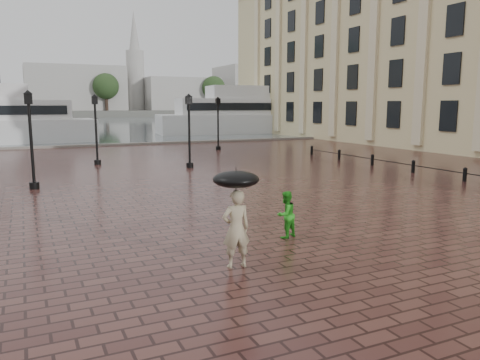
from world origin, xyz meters
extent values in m
plane|color=#391C1A|center=(0.00, 0.00, 0.00)|extent=(300.00, 300.00, 0.00)
plane|color=#454F54|center=(0.00, 92.00, 0.00)|extent=(240.00, 240.00, 0.00)
cube|color=slate|center=(0.00, 32.00, 0.00)|extent=(80.00, 0.60, 0.30)
cube|color=#4C4C47|center=(0.00, 160.00, 1.00)|extent=(300.00, 60.00, 2.00)
cube|color=#9E9B96|center=(10.00, 150.00, 9.00)|extent=(30.00, 22.00, 14.00)
cube|color=#9E9B96|center=(45.00, 150.00, 7.50)|extent=(25.00, 22.00, 11.00)
cube|color=#9E9B96|center=(80.00, 150.00, 10.00)|extent=(35.00, 22.00, 16.00)
cylinder|color=#9E9B96|center=(30.00, 150.00, 12.00)|extent=(6.00, 6.00, 20.00)
cone|color=#9E9B96|center=(30.00, 150.00, 26.00)|extent=(5.00, 5.00, 18.00)
cylinder|color=#2D2119|center=(18.00, 138.00, 4.00)|extent=(1.00, 1.00, 8.00)
sphere|color=#1F3317|center=(18.00, 138.00, 9.50)|extent=(8.00, 8.00, 8.00)
cylinder|color=#2D2119|center=(54.00, 138.00, 4.00)|extent=(1.00, 1.00, 8.00)
sphere|color=#1F3317|center=(54.00, 138.00, 9.50)|extent=(8.00, 8.00, 8.00)
cylinder|color=#2D2119|center=(90.00, 138.00, 4.00)|extent=(1.00, 1.00, 8.00)
sphere|color=#1F3317|center=(90.00, 138.00, 9.50)|extent=(8.00, 8.00, 8.00)
cylinder|color=black|center=(14.00, 3.00, 0.30)|extent=(0.20, 0.20, 0.60)
sphere|color=black|center=(14.00, 3.00, 0.62)|extent=(0.22, 0.22, 0.22)
cylinder|color=black|center=(14.00, 6.50, 0.30)|extent=(0.20, 0.20, 0.60)
sphere|color=black|center=(14.00, 6.50, 0.62)|extent=(0.22, 0.22, 0.22)
cylinder|color=black|center=(14.00, 10.00, 0.30)|extent=(0.20, 0.20, 0.60)
sphere|color=black|center=(14.00, 10.00, 0.62)|extent=(0.22, 0.22, 0.22)
cylinder|color=black|center=(14.00, 13.50, 0.30)|extent=(0.20, 0.20, 0.60)
sphere|color=black|center=(14.00, 13.50, 0.62)|extent=(0.22, 0.22, 0.22)
cylinder|color=black|center=(14.00, 17.00, 0.30)|extent=(0.20, 0.20, 0.60)
sphere|color=black|center=(14.00, 17.00, 0.62)|extent=(0.22, 0.22, 0.22)
cylinder|color=black|center=(-6.00, 10.00, 0.15)|extent=(0.44, 0.44, 0.30)
cylinder|color=black|center=(-6.00, 10.00, 2.00)|extent=(0.14, 0.14, 4.00)
cube|color=black|center=(-6.00, 10.00, 4.15)|extent=(0.35, 0.35, 0.50)
sphere|color=beige|center=(-6.00, 10.00, 4.15)|extent=(0.28, 0.28, 0.28)
cylinder|color=black|center=(3.00, 14.00, 0.15)|extent=(0.44, 0.44, 0.30)
cylinder|color=black|center=(3.00, 14.00, 2.00)|extent=(0.14, 0.14, 4.00)
cube|color=black|center=(3.00, 14.00, 4.15)|extent=(0.35, 0.35, 0.50)
sphere|color=beige|center=(3.00, 14.00, 4.15)|extent=(0.28, 0.28, 0.28)
cylinder|color=black|center=(9.00, 24.00, 0.15)|extent=(0.44, 0.44, 0.30)
cylinder|color=black|center=(9.00, 24.00, 2.00)|extent=(0.14, 0.14, 4.00)
cube|color=black|center=(9.00, 24.00, 4.15)|extent=(0.35, 0.35, 0.50)
sphere|color=beige|center=(9.00, 24.00, 4.15)|extent=(0.28, 0.28, 0.28)
cylinder|color=black|center=(-2.00, 18.00, 0.15)|extent=(0.44, 0.44, 0.30)
cylinder|color=black|center=(-2.00, 18.00, 2.00)|extent=(0.14, 0.14, 4.00)
cube|color=black|center=(-2.00, 18.00, 4.15)|extent=(0.35, 0.35, 0.50)
sphere|color=beige|center=(-2.00, 18.00, 4.15)|extent=(0.28, 0.28, 0.28)
imported|color=tan|center=(-1.85, -3.68, 0.95)|extent=(0.73, 0.51, 1.90)
imported|color=#23931B|center=(0.53, -1.97, 0.69)|extent=(0.81, 0.71, 1.39)
cube|color=silver|center=(22.96, 44.88, 1.27)|extent=(27.09, 9.27, 2.55)
cube|color=silver|center=(22.96, 44.88, 3.61)|extent=(21.72, 7.84, 2.12)
cube|color=silver|center=(22.96, 44.88, 5.52)|extent=(13.20, 6.27, 1.70)
cylinder|color=black|center=(26.12, 44.53, 7.43)|extent=(1.27, 1.27, 2.55)
cube|color=black|center=(22.64, 42.08, 3.61)|extent=(20.06, 2.33, 0.96)
cube|color=black|center=(23.27, 47.67, 3.61)|extent=(20.06, 2.33, 0.96)
cylinder|color=black|center=(-1.85, -3.68, 1.62)|extent=(0.02, 0.02, 0.95)
ellipsoid|color=black|center=(-1.85, -3.68, 2.15)|extent=(1.10, 1.10, 0.39)
camera|label=1|loc=(-6.32, -13.55, 3.89)|focal=35.00mm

